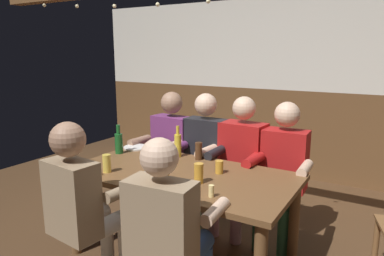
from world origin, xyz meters
TOP-DOWN VIEW (x-y plane):
  - back_wall_upper at (0.00, 2.59)m, footprint 5.71×0.12m
  - back_wall_wainscot at (0.00, 2.59)m, footprint 5.71×0.12m
  - dining_table at (0.00, 0.12)m, footprint 1.76×0.93m
  - person_0 at (-0.60, 0.82)m, footprint 0.57×0.51m
  - person_1 at (-0.20, 0.81)m, footprint 0.54×0.53m
  - person_2 at (0.19, 0.83)m, footprint 0.57×0.55m
  - person_3 at (0.59, 0.81)m, footprint 0.53×0.52m
  - person_4 at (-0.34, -0.57)m, footprint 0.53×0.53m
  - person_5 at (0.34, -0.56)m, footprint 0.55×0.54m
  - table_candle at (0.43, -0.19)m, footprint 0.04×0.04m
  - condiment_caddy at (-0.10, -0.08)m, footprint 0.14×0.10m
  - plate_0 at (-0.29, 0.20)m, footprint 0.25×0.25m
  - plate_1 at (-0.76, 0.50)m, footprint 0.24×0.24m
  - bottle_0 at (-0.78, 0.28)m, footprint 0.07×0.07m
  - bottle_1 at (-0.25, 0.47)m, footprint 0.06×0.06m
  - pint_glass_0 at (0.27, 0.25)m, footprint 0.06×0.06m
  - pint_glass_1 at (-0.05, 0.49)m, footprint 0.06×0.06m
  - pint_glass_2 at (0.23, -0.01)m, footprint 0.07×0.07m
  - pint_glass_3 at (-0.50, -0.17)m, footprint 0.06×0.06m
  - pint_glass_4 at (-0.42, 0.44)m, footprint 0.08×0.08m
  - pint_glass_5 at (0.07, -0.21)m, footprint 0.07×0.07m

SIDE VIEW (x-z plane):
  - back_wall_wainscot at x=0.00m, z-range 0.00..1.16m
  - dining_table at x=0.00m, z-range 0.27..1.00m
  - person_5 at x=0.34m, z-range 0.06..1.27m
  - person_4 at x=-0.34m, z-range 0.07..1.29m
  - person_3 at x=0.59m, z-range 0.06..1.30m
  - person_1 at x=-0.20m, z-range 0.06..1.32m
  - person_0 at x=-0.60m, z-range 0.07..1.32m
  - person_2 at x=0.19m, z-range 0.07..1.33m
  - plate_0 at x=-0.29m, z-range 0.73..0.75m
  - plate_1 at x=-0.76m, z-range 0.73..0.75m
  - condiment_caddy at x=-0.10m, z-range 0.73..0.78m
  - table_candle at x=0.43m, z-range 0.73..0.81m
  - pint_glass_0 at x=0.27m, z-range 0.73..0.83m
  - pint_glass_4 at x=-0.42m, z-range 0.73..0.85m
  - pint_glass_5 at x=0.07m, z-range 0.73..0.87m
  - pint_glass_3 at x=-0.50m, z-range 0.73..0.87m
  - pint_glass_2 at x=0.23m, z-range 0.73..0.88m
  - pint_glass_1 at x=-0.05m, z-range 0.73..0.88m
  - bottle_0 at x=-0.78m, z-range 0.70..0.97m
  - bottle_1 at x=-0.25m, z-range 0.70..0.98m
  - back_wall_upper at x=0.00m, z-range 1.16..2.34m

